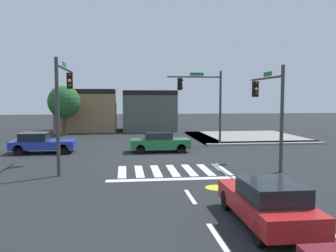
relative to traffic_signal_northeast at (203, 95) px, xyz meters
The scene contains 13 objects.
ground_plane 7.46m from the traffic_signal_northeast, 126.34° to the right, with size 120.00×120.00×0.00m, color #232628.
crosswalk_near 11.01m from the traffic_signal_northeast, 111.25° to the right, with size 5.72×3.06×0.01m.
lane_markings 17.15m from the traffic_signal_northeast, 98.82° to the right, with size 6.80×18.75×0.01m.
bike_detector_marking 14.13m from the traffic_signal_northeast, 99.96° to the right, with size 0.99×0.99×0.01m.
curb_corner_northeast 7.60m from the traffic_signal_northeast, 42.45° to the left, with size 10.00×10.60×0.15m.
storefront_row 15.45m from the traffic_signal_northeast, 117.23° to the left, with size 13.37×5.60×4.75m.
traffic_signal_northeast is the anchor object (origin of this frame).
traffic_signal_southeast 9.17m from the traffic_signal_northeast, 79.10° to the right, with size 0.32×4.41×5.48m.
traffic_signal_southwest 12.57m from the traffic_signal_northeast, 138.62° to the right, with size 0.32×5.39×5.77m.
car_red 18.29m from the traffic_signal_northeast, 96.38° to the right, with size 1.76×4.44×1.40m.
car_green 5.89m from the traffic_signal_northeast, 140.97° to the right, with size 4.14×1.78×1.39m.
car_blue 12.67m from the traffic_signal_northeast, 167.98° to the right, with size 4.26×1.95×1.43m.
roadside_tree 15.16m from the traffic_signal_northeast, 143.75° to the left, with size 3.26×3.26×5.03m.
Camera 1 is at (-2.52, -22.83, 3.84)m, focal length 38.05 mm.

